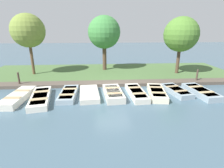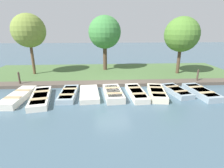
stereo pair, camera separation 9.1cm
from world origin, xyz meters
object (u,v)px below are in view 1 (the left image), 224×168
Objects in this scene: rowboat_0 at (18,97)px; mooring_post_far at (197,76)px; rowboat_6 at (157,92)px; rowboat_7 at (176,91)px; rowboat_2 at (69,94)px; rowboat_5 at (136,93)px; rowboat_3 at (89,94)px; park_tree_far_left at (28,31)px; park_tree_center at (181,35)px; mooring_post_near at (19,79)px; rowboat_1 at (40,98)px; rowboat_8 at (201,92)px; rowboat_4 at (113,93)px; park_tree_left at (104,33)px.

mooring_post_far is at bearing 104.47° from rowboat_0.
mooring_post_far is (-2.43, 4.06, 0.38)m from rowboat_6.
rowboat_2 is at bearing -100.04° from rowboat_7.
rowboat_5 reaches higher than rowboat_7.
rowboat_3 is (-0.34, 4.44, -0.04)m from rowboat_0.
mooring_post_far is 14.93m from park_tree_far_left.
mooring_post_far is at bearing 8.59° from park_tree_center.
mooring_post_far is at bearing 90.00° from mooring_post_near.
rowboat_1 reaches higher than rowboat_3.
rowboat_5 is 1.14× the size of rowboat_7.
rowboat_3 is 10.26m from park_tree_center.
rowboat_0 is 8.97m from rowboat_6.
rowboat_6 is at bearing 87.84° from rowboat_2.
rowboat_8 is (0.11, 4.41, 0.01)m from rowboat_5.
rowboat_7 reaches higher than rowboat_3.
park_tree_far_left is (-3.36, -0.09, 3.48)m from mooring_post_near.
rowboat_6 is 7.31m from park_tree_center.
rowboat_6 is at bearing 84.51° from rowboat_4.
rowboat_2 is at bearing -62.07° from park_tree_center.
rowboat_6 reaches higher than rowboat_5.
rowboat_4 is 0.96× the size of rowboat_6.
rowboat_1 is at bearing -63.15° from park_tree_center.
park_tree_far_left is at bearing -178.40° from mooring_post_near.
mooring_post_near is 0.21× the size of park_tree_left.
rowboat_3 is 6.02m from rowboat_7.
rowboat_1 is at bearing -29.17° from park_tree_left.
rowboat_1 is 6.19m from rowboat_5.
rowboat_5 is at bearing 15.45° from park_tree_left.
park_tree_far_left is at bearing -140.85° from rowboat_3.
rowboat_6 is at bearing 94.26° from rowboat_0.
park_tree_far_left is 1.05× the size of park_tree_center.
rowboat_3 is 8.80m from park_tree_far_left.
mooring_post_far is (-2.45, 1.01, 0.39)m from rowboat_8.
rowboat_7 is (-0.34, 1.49, -0.03)m from rowboat_6.
rowboat_6 is 2.54× the size of mooring_post_near.
park_tree_center reaches higher than rowboat_8.
rowboat_1 is 13.00m from park_tree_center.
rowboat_8 is at bearing 98.38° from rowboat_6.
park_tree_center is (-5.27, 6.57, 3.51)m from rowboat_4.
park_tree_center is at bearing 132.55° from rowboat_5.
rowboat_1 is 1.30× the size of rowboat_7.
park_tree_far_left is at bearing -103.38° from mooring_post_far.
mooring_post_near is at bearing -117.96° from rowboat_3.
mooring_post_near is at bearing -78.15° from park_tree_center.
park_tree_left reaches higher than rowboat_7.
rowboat_7 is at bearing 89.03° from rowboat_4.
rowboat_5 is (-0.27, 7.61, -0.02)m from rowboat_0.
rowboat_2 is (-0.40, 3.07, -0.03)m from rowboat_0.
park_tree_left is at bearing -155.72° from rowboat_7.
rowboat_4 is (-0.19, 6.03, 0.02)m from rowboat_0.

